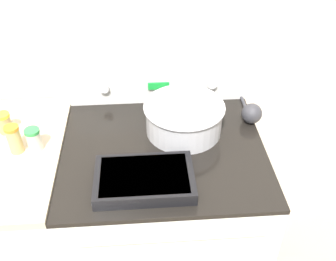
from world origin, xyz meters
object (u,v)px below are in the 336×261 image
(casserole_dish, at_px, (144,179))
(spice_jar_yellow_cap, at_px, (4,123))
(ladle, at_px, (251,112))
(mixing_bowl, at_px, (184,116))
(spice_jar_orange_cap, at_px, (14,139))
(spice_jar_green_cap, at_px, (34,140))

(casserole_dish, height_order, spice_jar_yellow_cap, spice_jar_yellow_cap)
(casserole_dish, xyz_separation_m, ladle, (0.44, 0.33, 0.01))
(ladle, height_order, spice_jar_yellow_cap, spice_jar_yellow_cap)
(mixing_bowl, distance_m, ladle, 0.29)
(spice_jar_orange_cap, bearing_deg, ladle, 8.81)
(spice_jar_yellow_cap, bearing_deg, casserole_dish, -30.54)
(spice_jar_green_cap, height_order, spice_jar_yellow_cap, spice_jar_green_cap)
(casserole_dish, bearing_deg, mixing_bowl, 60.19)
(casserole_dish, relative_size, spice_jar_yellow_cap, 3.97)
(spice_jar_green_cap, xyz_separation_m, spice_jar_yellow_cap, (-0.14, 0.12, -0.00))
(ladle, bearing_deg, spice_jar_orange_cap, -171.19)
(spice_jar_orange_cap, relative_size, spice_jar_yellow_cap, 1.33)
(mixing_bowl, bearing_deg, spice_jar_orange_cap, -171.63)
(mixing_bowl, xyz_separation_m, spice_jar_green_cap, (-0.56, -0.09, -0.01))
(spice_jar_orange_cap, height_order, spice_jar_yellow_cap, spice_jar_orange_cap)
(casserole_dish, distance_m, spice_jar_orange_cap, 0.50)
(ladle, xyz_separation_m, spice_jar_orange_cap, (-0.91, -0.14, 0.03))
(mixing_bowl, relative_size, ladle, 1.01)
(mixing_bowl, bearing_deg, ladle, 9.80)
(mixing_bowl, height_order, spice_jar_green_cap, mixing_bowl)
(spice_jar_orange_cap, bearing_deg, mixing_bowl, 8.37)
(mixing_bowl, relative_size, spice_jar_orange_cap, 2.82)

